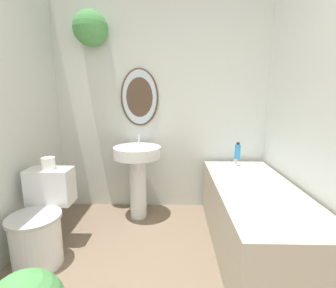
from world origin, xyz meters
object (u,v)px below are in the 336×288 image
at_px(toilet, 41,224).
at_px(shampoo_bottle, 238,151).
at_px(toilet_paper_roll, 48,163).
at_px(pedestal_sink, 138,168).
at_px(bathtub, 254,217).

distance_m(toilet, shampoo_bottle, 1.95).
height_order(shampoo_bottle, toilet_paper_roll, shampoo_bottle).
relative_size(pedestal_sink, shampoo_bottle, 5.01).
distance_m(toilet, bathtub, 1.75).
bearing_deg(bathtub, pedestal_sink, 152.64).
distance_m(bathtub, shampoo_bottle, 0.75).
bearing_deg(pedestal_sink, shampoo_bottle, 3.16).
relative_size(bathtub, toilet_paper_roll, 14.39).
xyz_separation_m(pedestal_sink, shampoo_bottle, (1.06, 0.06, 0.17)).
relative_size(toilet, shampoo_bottle, 3.96).
bearing_deg(shampoo_bottle, toilet_paper_roll, -161.70).
height_order(pedestal_sink, toilet_paper_roll, pedestal_sink).
xyz_separation_m(toilet, toilet_paper_roll, (0.00, 0.20, 0.44)).
distance_m(pedestal_sink, shampoo_bottle, 1.08).
xyz_separation_m(bathtub, shampoo_bottle, (-0.01, 0.61, 0.43)).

